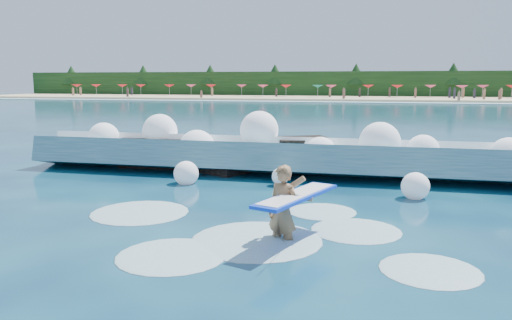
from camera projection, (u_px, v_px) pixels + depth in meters
name	position (u px, v px, depth m)	size (l,w,h in m)	color
ground	(175.00, 220.00, 11.84)	(200.00, 200.00, 0.00)	#082442
beach	(352.00, 98.00, 86.60)	(140.00, 20.00, 0.40)	tan
wet_band	(348.00, 102.00, 76.08)	(140.00, 5.00, 0.08)	silver
treeline	(355.00, 85.00, 95.83)	(140.00, 4.00, 5.00)	black
breaking_wave	(286.00, 157.00, 17.84)	(18.68, 2.88, 1.61)	#32727E
rock_cluster	(220.00, 156.00, 18.87)	(8.21, 3.40, 1.39)	black
surfer_with_board	(286.00, 208.00, 10.21)	(1.43, 3.04, 1.91)	olive
wave_spray	(275.00, 144.00, 17.63)	(15.52, 4.56, 2.27)	white
surf_foam	(245.00, 233.00, 10.85)	(8.84, 5.86, 0.14)	silver
beach_umbrellas	(353.00, 86.00, 88.24)	(112.12, 6.92, 0.50)	red
beachgoers	(365.00, 93.00, 84.20)	(87.79, 14.04, 1.94)	#3F332D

